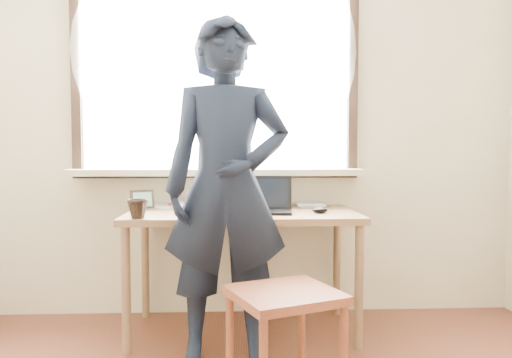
{
  "coord_description": "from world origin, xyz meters",
  "views": [
    {
      "loc": [
        -0.09,
        -1.26,
        1.07
      ],
      "look_at": [
        0.01,
        0.95,
        0.94
      ],
      "focal_mm": 35.0,
      "sensor_mm": 36.0,
      "label": 1
    }
  ],
  "objects_px": {
    "laptop": "(265,204)",
    "work_chair": "(285,306)",
    "desk": "(243,224)",
    "mug_white": "(217,201)",
    "person": "(227,188)",
    "mug_dark": "(138,209)"
  },
  "relations": [
    {
      "from": "laptop",
      "to": "mug_dark",
      "type": "relative_size",
      "value": 3.01
    },
    {
      "from": "desk",
      "to": "mug_white",
      "type": "relative_size",
      "value": 11.58
    },
    {
      "from": "laptop",
      "to": "person",
      "type": "bearing_deg",
      "value": -125.25
    },
    {
      "from": "person",
      "to": "desk",
      "type": "bearing_deg",
      "value": 72.97
    },
    {
      "from": "desk",
      "to": "person",
      "type": "height_order",
      "value": "person"
    },
    {
      "from": "work_chair",
      "to": "person",
      "type": "bearing_deg",
      "value": 123.89
    },
    {
      "from": "mug_white",
      "to": "work_chair",
      "type": "bearing_deg",
      "value": -70.31
    },
    {
      "from": "mug_dark",
      "to": "person",
      "type": "xyz_separation_m",
      "value": [
        0.47,
        -0.08,
        0.11
      ]
    },
    {
      "from": "mug_dark",
      "to": "work_chair",
      "type": "height_order",
      "value": "mug_dark"
    },
    {
      "from": "person",
      "to": "mug_white",
      "type": "bearing_deg",
      "value": 94.68
    },
    {
      "from": "mug_white",
      "to": "person",
      "type": "bearing_deg",
      "value": -82.5
    },
    {
      "from": "mug_white",
      "to": "person",
      "type": "relative_size",
      "value": 0.07
    },
    {
      "from": "desk",
      "to": "laptop",
      "type": "distance_m",
      "value": 0.18
    },
    {
      "from": "laptop",
      "to": "person",
      "type": "height_order",
      "value": "person"
    },
    {
      "from": "person",
      "to": "work_chair",
      "type": "bearing_deg",
      "value": -58.93
    },
    {
      "from": "laptop",
      "to": "mug_white",
      "type": "xyz_separation_m",
      "value": [
        -0.29,
        0.23,
        -0.0
      ]
    },
    {
      "from": "mug_white",
      "to": "person",
      "type": "distance_m",
      "value": 0.55
    },
    {
      "from": "mug_white",
      "to": "work_chair",
      "type": "xyz_separation_m",
      "value": [
        0.33,
        -0.92,
        -0.38
      ]
    },
    {
      "from": "laptop",
      "to": "person",
      "type": "relative_size",
      "value": 0.19
    },
    {
      "from": "desk",
      "to": "person",
      "type": "distance_m",
      "value": 0.42
    },
    {
      "from": "laptop",
      "to": "work_chair",
      "type": "bearing_deg",
      "value": -86.53
    },
    {
      "from": "work_chair",
      "to": "desk",
      "type": "bearing_deg",
      "value": 103.3
    }
  ]
}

